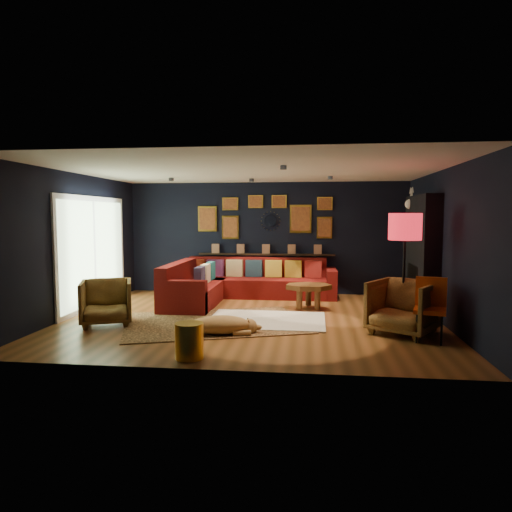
# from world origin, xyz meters

# --- Properties ---
(floor) EXTENTS (6.50, 6.50, 0.00)m
(floor) POSITION_xyz_m (0.00, 0.00, 0.00)
(floor) COLOR #93582B
(floor) RESTS_ON ground
(room_walls) EXTENTS (6.50, 6.50, 6.50)m
(room_walls) POSITION_xyz_m (0.00, 0.00, 1.59)
(room_walls) COLOR black
(room_walls) RESTS_ON ground
(sectional) EXTENTS (3.41, 2.69, 0.86)m
(sectional) POSITION_xyz_m (-0.61, 1.81, 0.32)
(sectional) COLOR maroon
(sectional) RESTS_ON ground
(ledge) EXTENTS (3.20, 0.12, 0.04)m
(ledge) POSITION_xyz_m (0.00, 2.68, 0.92)
(ledge) COLOR black
(ledge) RESTS_ON room_walls
(gallery_wall) EXTENTS (3.15, 0.04, 1.02)m
(gallery_wall) POSITION_xyz_m (-0.01, 2.72, 1.81)
(gallery_wall) COLOR gold
(gallery_wall) RESTS_ON room_walls
(sunburst_mirror) EXTENTS (0.47, 0.16, 0.47)m
(sunburst_mirror) POSITION_xyz_m (0.10, 2.72, 1.70)
(sunburst_mirror) COLOR silver
(sunburst_mirror) RESTS_ON room_walls
(fireplace) EXTENTS (0.31, 1.60, 2.20)m
(fireplace) POSITION_xyz_m (3.09, 0.90, 1.02)
(fireplace) COLOR black
(fireplace) RESTS_ON ground
(deer_head) EXTENTS (0.50, 0.28, 0.45)m
(deer_head) POSITION_xyz_m (3.14, 1.40, 2.05)
(deer_head) COLOR white
(deer_head) RESTS_ON fireplace
(sliding_door) EXTENTS (0.06, 2.80, 2.20)m
(sliding_door) POSITION_xyz_m (-3.22, 0.60, 1.10)
(sliding_door) COLOR white
(sliding_door) RESTS_ON ground
(ceiling_spots) EXTENTS (3.30, 2.50, 0.06)m
(ceiling_spots) POSITION_xyz_m (-0.00, 0.80, 2.56)
(ceiling_spots) COLOR black
(ceiling_spots) RESTS_ON room_walls
(shag_rug) EXTENTS (2.03, 1.49, 0.03)m
(shag_rug) POSITION_xyz_m (0.28, -0.15, 0.01)
(shag_rug) COLOR white
(shag_rug) RESTS_ON ground
(leopard_rug) EXTENTS (3.48, 2.95, 0.02)m
(leopard_rug) POSITION_xyz_m (-0.57, -0.42, 0.01)
(leopard_rug) COLOR tan
(leopard_rug) RESTS_ON ground
(coffee_table) EXTENTS (0.99, 0.79, 0.46)m
(coffee_table) POSITION_xyz_m (1.00, 0.95, 0.39)
(coffee_table) COLOR #5D3317
(coffee_table) RESTS_ON shag_rug
(pouf) EXTENTS (0.57, 0.57, 0.37)m
(pouf) POSITION_xyz_m (-1.22, 1.50, 0.21)
(pouf) COLOR maroon
(pouf) RESTS_ON shag_rug
(armchair_left) EXTENTS (1.03, 1.00, 0.83)m
(armchair_left) POSITION_xyz_m (-2.35, -0.73, 0.42)
(armchair_left) COLOR #C68E3E
(armchair_left) RESTS_ON ground
(armchair_right) EXTENTS (1.20, 1.19, 0.92)m
(armchair_right) POSITION_xyz_m (2.45, -0.78, 0.46)
(armchair_right) COLOR #C68E3E
(armchair_right) RESTS_ON ground
(gold_stool) EXTENTS (0.37, 0.37, 0.46)m
(gold_stool) POSITION_xyz_m (-0.50, -2.35, 0.23)
(gold_stool) COLOR gold
(gold_stool) RESTS_ON ground
(orange_chair) EXTENTS (0.54, 0.54, 0.92)m
(orange_chair) POSITION_xyz_m (2.77, -1.10, 0.54)
(orange_chair) COLOR black
(orange_chair) RESTS_ON ground
(floor_lamp) EXTENTS (0.51, 0.51, 1.86)m
(floor_lamp) POSITION_xyz_m (2.50, -0.52, 1.58)
(floor_lamp) COLOR black
(floor_lamp) RESTS_ON ground
(dog) EXTENTS (1.35, 0.87, 0.39)m
(dog) POSITION_xyz_m (-0.34, -1.18, 0.21)
(dog) COLOR tan
(dog) RESTS_ON leopard_rug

